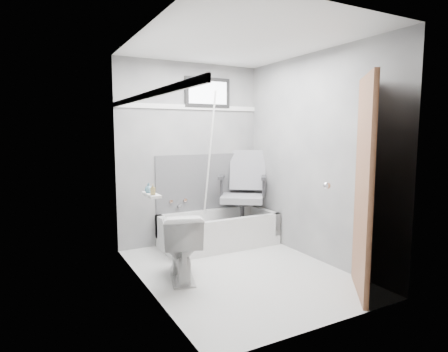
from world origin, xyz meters
TOP-DOWN VIEW (x-y plane):
  - floor at (0.00, 0.00)m, footprint 2.60×2.60m
  - ceiling at (0.00, 0.00)m, footprint 2.60×2.60m
  - wall_back at (0.00, 1.30)m, footprint 2.00×0.02m
  - wall_front at (0.00, -1.30)m, footprint 2.00×0.02m
  - wall_left at (-1.00, 0.00)m, footprint 0.02×2.60m
  - wall_right at (1.00, 0.00)m, footprint 0.02×2.60m
  - bathtub at (0.23, 0.93)m, footprint 1.50×0.70m
  - office_chair at (0.61, 0.95)m, footprint 0.91×0.91m
  - toilet at (-0.62, 0.13)m, footprint 0.57×0.78m
  - door at (0.98, -1.28)m, footprint 0.78×0.78m
  - window at (0.25, 1.29)m, footprint 0.66×0.04m
  - backerboard at (0.25, 1.29)m, footprint 1.50×0.02m
  - trim_back at (0.00, 1.29)m, footprint 2.00×0.02m
  - trim_left at (-0.99, 0.00)m, footprint 0.02×2.60m
  - pole at (0.15, 1.06)m, footprint 0.02×0.44m
  - shelf at (-0.93, 0.08)m, footprint 0.10×0.32m
  - soap_bottle_a at (-0.94, 0.00)m, footprint 0.06×0.06m
  - soap_bottle_b at (-0.94, 0.14)m, footprint 0.10×0.10m
  - faucet at (-0.20, 1.27)m, footprint 0.26×0.10m

SIDE VIEW (x-z plane):
  - floor at x=0.00m, z-range 0.00..0.00m
  - bathtub at x=0.23m, z-range 0.00..0.42m
  - toilet at x=-0.62m, z-range 0.00..0.69m
  - faucet at x=-0.20m, z-range 0.47..0.63m
  - office_chair at x=0.61m, z-range 0.12..1.25m
  - backerboard at x=0.25m, z-range 0.41..1.19m
  - shelf at x=-0.93m, z-range 0.89..0.91m
  - soap_bottle_b at x=-0.94m, z-range 0.91..1.01m
  - soap_bottle_a at x=-0.94m, z-range 0.92..1.01m
  - door at x=0.98m, z-range 0.00..2.00m
  - pole at x=0.15m, z-range 0.09..2.01m
  - wall_back at x=0.00m, z-range 0.00..2.40m
  - wall_front at x=0.00m, z-range 0.00..2.40m
  - wall_left at x=-1.00m, z-range 0.00..2.40m
  - wall_right at x=1.00m, z-range 0.00..2.40m
  - trim_back at x=0.00m, z-range 1.79..1.85m
  - trim_left at x=-0.99m, z-range 1.79..1.85m
  - window at x=0.25m, z-range 1.82..2.22m
  - ceiling at x=0.00m, z-range 2.40..2.40m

